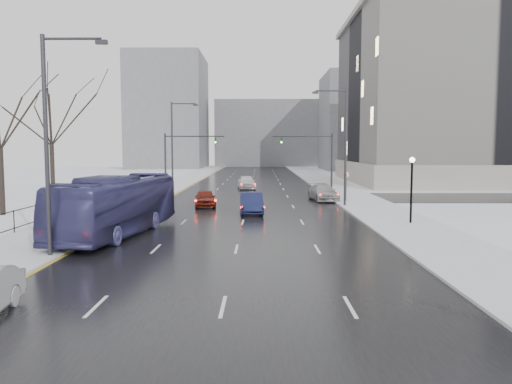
{
  "coord_description": "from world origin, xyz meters",
  "views": [
    {
      "loc": [
        1.16,
        -2.3,
        5.01
      ],
      "look_at": [
        0.94,
        26.23,
        2.5
      ],
      "focal_mm": 35.0,
      "sensor_mm": 36.0,
      "label": 1
    }
  ],
  "objects_px": {
    "sedan_center_near": "(205,198)",
    "sedan_center_far": "(246,182)",
    "bus": "(118,205)",
    "sedan_right_near": "(251,203)",
    "lamppost_r_mid": "(412,180)",
    "mast_signal_left": "(176,157)",
    "streetlight_l_far": "(174,143)",
    "tree_park_d": "(3,216)",
    "tree_park_e": "(54,202)",
    "no_uturn_sign": "(346,177)",
    "sedan_right_far": "(323,192)",
    "streetlight_r_mid": "(343,141)",
    "streetlight_l_near": "(51,135)",
    "mast_signal_right": "(321,157)"
  },
  "relations": [
    {
      "from": "sedan_center_near",
      "to": "sedan_center_far",
      "type": "height_order",
      "value": "sedan_center_far"
    },
    {
      "from": "bus",
      "to": "sedan_center_far",
      "type": "xyz_separation_m",
      "value": [
        6.5,
        32.26,
        -0.86
      ]
    },
    {
      "from": "sedan_right_near",
      "to": "lamppost_r_mid",
      "type": "bearing_deg",
      "value": -31.02
    },
    {
      "from": "mast_signal_left",
      "to": "bus",
      "type": "xyz_separation_m",
      "value": [
        0.33,
        -21.93,
        -2.36
      ]
    },
    {
      "from": "streetlight_l_far",
      "to": "sedan_right_near",
      "type": "distance_m",
      "value": 19.29
    },
    {
      "from": "bus",
      "to": "sedan_center_far",
      "type": "relative_size",
      "value": 2.45
    },
    {
      "from": "tree_park_d",
      "to": "streetlight_l_far",
      "type": "bearing_deg",
      "value": 61.85
    },
    {
      "from": "tree_park_e",
      "to": "no_uturn_sign",
      "type": "height_order",
      "value": "tree_park_e"
    },
    {
      "from": "no_uturn_sign",
      "to": "sedan_center_far",
      "type": "bearing_deg",
      "value": 124.1
    },
    {
      "from": "tree_park_d",
      "to": "streetlight_l_far",
      "type": "xyz_separation_m",
      "value": [
        9.63,
        18.0,
        5.62
      ]
    },
    {
      "from": "bus",
      "to": "sedan_center_far",
      "type": "bearing_deg",
      "value": 86.5
    },
    {
      "from": "mast_signal_left",
      "to": "sedan_right_far",
      "type": "relative_size",
      "value": 1.23
    },
    {
      "from": "tree_park_d",
      "to": "streetlight_l_far",
      "type": "relative_size",
      "value": 1.25
    },
    {
      "from": "no_uturn_sign",
      "to": "mast_signal_left",
      "type": "bearing_deg",
      "value": 166.4
    },
    {
      "from": "bus",
      "to": "tree_park_e",
      "type": "bearing_deg",
      "value": 129.88
    },
    {
      "from": "mast_signal_left",
      "to": "no_uturn_sign",
      "type": "distance_m",
      "value": 17.1
    },
    {
      "from": "tree_park_d",
      "to": "lamppost_r_mid",
      "type": "distance_m",
      "value": 29.23
    },
    {
      "from": "tree_park_e",
      "to": "sedan_center_near",
      "type": "xyz_separation_m",
      "value": [
        14.7,
        -4.23,
        0.78
      ]
    },
    {
      "from": "sedan_center_near",
      "to": "sedan_right_far",
      "type": "xyz_separation_m",
      "value": [
        10.7,
        5.26,
        0.03
      ]
    },
    {
      "from": "streetlight_r_mid",
      "to": "streetlight_l_near",
      "type": "height_order",
      "value": "same"
    },
    {
      "from": "streetlight_l_far",
      "to": "sedan_center_far",
      "type": "xyz_separation_m",
      "value": [
        7.67,
        6.32,
        -4.73
      ]
    },
    {
      "from": "streetlight_l_far",
      "to": "no_uturn_sign",
      "type": "distance_m",
      "value": 19.41
    },
    {
      "from": "streetlight_r_mid",
      "to": "streetlight_l_near",
      "type": "bearing_deg",
      "value": -129.24
    },
    {
      "from": "tree_park_e",
      "to": "streetlight_l_near",
      "type": "distance_m",
      "value": 26.61
    },
    {
      "from": "tree_park_e",
      "to": "lamppost_r_mid",
      "type": "xyz_separation_m",
      "value": [
        29.2,
        -14.0,
        2.94
      ]
    },
    {
      "from": "sedan_right_near",
      "to": "sedan_right_far",
      "type": "distance_m",
      "value": 11.69
    },
    {
      "from": "mast_signal_right",
      "to": "bus",
      "type": "height_order",
      "value": "mast_signal_right"
    },
    {
      "from": "streetlight_l_near",
      "to": "sedan_right_far",
      "type": "relative_size",
      "value": 1.9
    },
    {
      "from": "tree_park_e",
      "to": "sedan_right_near",
      "type": "xyz_separation_m",
      "value": [
        18.7,
        -8.56,
        0.83
      ]
    },
    {
      "from": "mast_signal_right",
      "to": "mast_signal_left",
      "type": "distance_m",
      "value": 14.65
    },
    {
      "from": "streetlight_r_mid",
      "to": "mast_signal_right",
      "type": "relative_size",
      "value": 1.54
    },
    {
      "from": "sedan_center_near",
      "to": "sedan_right_far",
      "type": "height_order",
      "value": "sedan_right_far"
    },
    {
      "from": "mast_signal_right",
      "to": "sedan_right_far",
      "type": "relative_size",
      "value": 1.23
    },
    {
      "from": "streetlight_l_near",
      "to": "streetlight_l_far",
      "type": "distance_m",
      "value": 32.0
    },
    {
      "from": "bus",
      "to": "streetlight_l_near",
      "type": "bearing_deg",
      "value": -93.0
    },
    {
      "from": "sedan_center_far",
      "to": "no_uturn_sign",
      "type": "bearing_deg",
      "value": -62.46
    },
    {
      "from": "streetlight_l_near",
      "to": "mast_signal_right",
      "type": "height_order",
      "value": "streetlight_l_near"
    },
    {
      "from": "streetlight_l_far",
      "to": "sedan_center_far",
      "type": "distance_m",
      "value": 11.01
    },
    {
      "from": "no_uturn_sign",
      "to": "sedan_right_far",
      "type": "distance_m",
      "value": 2.7
    },
    {
      "from": "bus",
      "to": "sedan_right_far",
      "type": "relative_size",
      "value": 2.33
    },
    {
      "from": "lamppost_r_mid",
      "to": "no_uturn_sign",
      "type": "distance_m",
      "value": 14.13
    },
    {
      "from": "no_uturn_sign",
      "to": "sedan_center_far",
      "type": "height_order",
      "value": "no_uturn_sign"
    },
    {
      "from": "mast_signal_left",
      "to": "no_uturn_sign",
      "type": "height_order",
      "value": "mast_signal_left"
    },
    {
      "from": "streetlight_l_far",
      "to": "mast_signal_right",
      "type": "bearing_deg",
      "value": -14.48
    },
    {
      "from": "tree_park_d",
      "to": "streetlight_l_near",
      "type": "relative_size",
      "value": 1.25
    },
    {
      "from": "streetlight_r_mid",
      "to": "tree_park_e",
      "type": "bearing_deg",
      "value": 171.37
    },
    {
      "from": "tree_park_e",
      "to": "sedan_right_near",
      "type": "relative_size",
      "value": 2.82
    },
    {
      "from": "sedan_right_far",
      "to": "sedan_center_far",
      "type": "distance_m",
      "value": 15.37
    },
    {
      "from": "mast_signal_left",
      "to": "lamppost_r_mid",
      "type": "bearing_deg",
      "value": -44.48
    },
    {
      "from": "sedan_right_near",
      "to": "sedan_center_far",
      "type": "height_order",
      "value": "sedan_center_far"
    }
  ]
}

